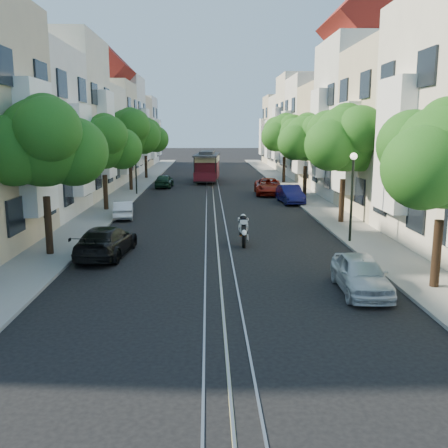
{
  "coord_description": "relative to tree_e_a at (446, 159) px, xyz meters",
  "views": [
    {
      "loc": [
        -0.43,
        -18.94,
        5.34
      ],
      "look_at": [
        0.29,
        3.46,
        1.08
      ],
      "focal_mm": 40.0,
      "sensor_mm": 36.0,
      "label": 1
    }
  ],
  "objects": [
    {
      "name": "ground",
      "position": [
        -7.26,
        31.02,
        -4.4
      ],
      "size": [
        200.0,
        200.0,
        0.0
      ],
      "primitive_type": "plane",
      "color": "black",
      "rests_on": "ground"
    },
    {
      "name": "sidewalk_east",
      "position": [
        -0.01,
        31.02,
        -4.34
      ],
      "size": [
        2.5,
        80.0,
        0.12
      ],
      "primitive_type": "cube",
      "color": "gray",
      "rests_on": "ground"
    },
    {
      "name": "sidewalk_west",
      "position": [
        -14.51,
        31.02,
        -4.34
      ],
      "size": [
        2.5,
        80.0,
        0.12
      ],
      "primitive_type": "cube",
      "color": "gray",
      "rests_on": "ground"
    },
    {
      "name": "rail_left",
      "position": [
        -7.81,
        31.02,
        -4.39
      ],
      "size": [
        0.06,
        80.0,
        0.02
      ],
      "primitive_type": "cube",
      "color": "gray",
      "rests_on": "ground"
    },
    {
      "name": "rail_slot",
      "position": [
        -7.26,
        31.02,
        -4.39
      ],
      "size": [
        0.06,
        80.0,
        0.02
      ],
      "primitive_type": "cube",
      "color": "gray",
      "rests_on": "ground"
    },
    {
      "name": "rail_right",
      "position": [
        -6.71,
        31.02,
        -4.39
      ],
      "size": [
        0.06,
        80.0,
        0.02
      ],
      "primitive_type": "cube",
      "color": "gray",
      "rests_on": "ground"
    },
    {
      "name": "lane_line",
      "position": [
        -7.26,
        31.02,
        -4.4
      ],
      "size": [
        0.08,
        80.0,
        0.01
      ],
      "primitive_type": "cube",
      "color": "tan",
      "rests_on": "ground"
    },
    {
      "name": "townhouses_east",
      "position": [
        4.61,
        30.94,
        0.79
      ],
      "size": [
        7.75,
        72.0,
        12.0
      ],
      "color": "beige",
      "rests_on": "ground"
    },
    {
      "name": "townhouses_west",
      "position": [
        -19.13,
        30.94,
        0.68
      ],
      "size": [
        7.75,
        72.0,
        11.76
      ],
      "color": "silver",
      "rests_on": "ground"
    },
    {
      "name": "tree_e_a",
      "position": [
        0.0,
        0.0,
        0.0
      ],
      "size": [
        4.72,
        3.87,
        6.27
      ],
      "color": "black",
      "rests_on": "ground"
    },
    {
      "name": "tree_e_b",
      "position": [
        0.0,
        12.0,
        0.34
      ],
      "size": [
        4.93,
        4.08,
        6.68
      ],
      "color": "black",
      "rests_on": "ground"
    },
    {
      "name": "tree_e_c",
      "position": [
        0.0,
        23.0,
        0.2
      ],
      "size": [
        4.84,
        3.99,
        6.52
      ],
      "color": "black",
      "rests_on": "ground"
    },
    {
      "name": "tree_e_d",
      "position": [
        0.0,
        34.0,
        0.47
      ],
      "size": [
        5.01,
        4.16,
        6.85
      ],
      "color": "black",
      "rests_on": "ground"
    },
    {
      "name": "tree_w_a",
      "position": [
        -14.4,
        5.0,
        0.34
      ],
      "size": [
        4.93,
        4.08,
        6.68
      ],
      "color": "black",
      "rests_on": "ground"
    },
    {
      "name": "tree_w_b",
      "position": [
        -14.4,
        17.0,
        0.0
      ],
      "size": [
        4.72,
        3.87,
        6.27
      ],
      "color": "black",
      "rests_on": "ground"
    },
    {
      "name": "tree_w_c",
      "position": [
        -14.4,
        28.0,
        0.67
      ],
      "size": [
        5.13,
        4.28,
        7.09
      ],
      "color": "black",
      "rests_on": "ground"
    },
    {
      "name": "tree_w_d",
      "position": [
        -14.4,
        39.0,
        0.2
      ],
      "size": [
        4.84,
        3.99,
        6.52
      ],
      "color": "black",
      "rests_on": "ground"
    },
    {
      "name": "lamp_east",
      "position": [
        -0.96,
        7.02,
        -1.55
      ],
      "size": [
        0.32,
        0.32,
        4.16
      ],
      "color": "black",
      "rests_on": "ground"
    },
    {
      "name": "lamp_west",
      "position": [
        -13.56,
        25.02,
        -1.55
      ],
      "size": [
        0.32,
        0.32,
        4.16
      ],
      "color": "black",
      "rests_on": "ground"
    },
    {
      "name": "sportbike_rider",
      "position": [
        -6.05,
        6.98,
        -3.6
      ],
      "size": [
        0.49,
        2.11,
        1.46
      ],
      "rotation": [
        0.0,
        0.0,
        -0.03
      ],
      "color": "black",
      "rests_on": "ground"
    },
    {
      "name": "cable_car",
      "position": [
        -7.76,
        35.69,
        -2.69
      ],
      "size": [
        2.85,
        7.63,
        2.88
      ],
      "rotation": [
        0.0,
        0.0,
        -0.07
      ],
      "color": "black",
      "rests_on": "ground"
    },
    {
      "name": "parked_car_e_near",
      "position": [
        -2.64,
        -0.16,
        -3.77
      ],
      "size": [
        1.65,
        3.76,
        1.26
      ],
      "primitive_type": "imported",
      "rotation": [
        0.0,
        0.0,
        -0.04
      ],
      "color": "silver",
      "rests_on": "ground"
    },
    {
      "name": "parked_car_e_mid",
      "position": [
        -1.66,
        20.21,
        -3.74
      ],
      "size": [
        1.68,
        4.09,
        1.32
      ],
      "primitive_type": "imported",
      "rotation": [
        0.0,
        0.0,
        0.07
      ],
      "color": "#0C0E40",
      "rests_on": "ground"
    },
    {
      "name": "parked_car_e_far",
      "position": [
        -2.64,
        25.21,
        -3.73
      ],
      "size": [
        2.43,
        4.91,
        1.34
      ],
      "primitive_type": "imported",
      "rotation": [
        0.0,
        0.0,
        -0.04
      ],
      "color": "maroon",
      "rests_on": "ground"
    },
    {
      "name": "parked_car_w_near",
      "position": [
        -12.04,
        4.92,
        -3.74
      ],
      "size": [
        2.27,
        4.66,
        1.31
      ],
      "primitive_type": "imported",
      "rotation": [
        0.0,
        0.0,
        3.04
      ],
      "color": "black",
      "rests_on": "ground"
    },
    {
      "name": "parked_car_w_mid",
      "position": [
        -12.86,
        14.3,
        -3.87
      ],
      "size": [
        1.54,
        3.35,
        1.07
      ],
      "primitive_type": "imported",
      "rotation": [
        0.0,
        0.0,
        3.27
      ],
      "color": "silver",
      "rests_on": "ground"
    },
    {
      "name": "parked_car_w_far",
      "position": [
        -11.77,
        30.56,
        -3.77
      ],
      "size": [
        1.63,
        3.72,
        1.25
      ],
      "primitive_type": "imported",
      "rotation": [
        0.0,
        0.0,
        3.1
      ],
      "color": "#13311F",
      "rests_on": "ground"
    }
  ]
}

